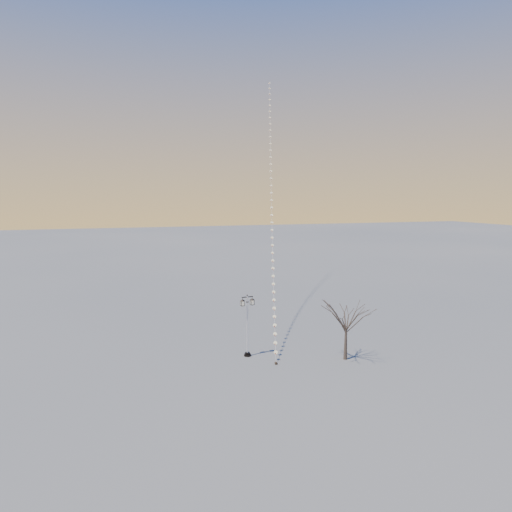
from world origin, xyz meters
name	(u,v)px	position (x,y,z in m)	size (l,w,h in m)	color
ground	(250,364)	(0.00, 0.00, 0.00)	(300.00, 300.00, 0.00)	#5F6160
street_lamp	(247,322)	(0.26, 1.54, 2.56)	(1.17, 0.51, 4.62)	black
bare_tree	(346,319)	(6.79, -1.31, 2.98)	(2.59, 2.59, 4.29)	#3F342A
kite_train	(272,178)	(7.01, 14.92, 13.52)	(11.32, 31.88, 27.28)	#302519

